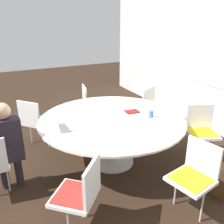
{
  "coord_description": "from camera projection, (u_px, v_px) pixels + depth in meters",
  "views": [
    {
      "loc": [
        3.05,
        -1.53,
        2.17
      ],
      "look_at": [
        0.0,
        0.0,
        0.84
      ],
      "focal_mm": 40.0,
      "sensor_mm": 36.0,
      "label": 1
    }
  ],
  "objects": [
    {
      "name": "chair_1",
      "position": [
        81.0,
        191.0,
        2.5
      ],
      "size": [
        0.61,
        0.61,
        0.87
      ],
      "rotation": [
        0.0,
        0.0,
        8.69
      ],
      "color": "white",
      "rests_on": "ground_plane"
    },
    {
      "name": "conference_table",
      "position": [
        112.0,
        124.0,
        3.73
      ],
      "size": [
        2.15,
        2.15,
        0.74
      ],
      "color": "#B7B7BC",
      "rests_on": "ground_plane"
    },
    {
      "name": "chair_4",
      "position": [
        154.0,
        106.0,
        4.84
      ],
      "size": [
        0.57,
        0.58,
        0.87
      ],
      "rotation": [
        0.0,
        0.0,
        11.43
      ],
      "color": "white",
      "rests_on": "ground_plane"
    },
    {
      "name": "coffee_cup",
      "position": [
        151.0,
        114.0,
        3.72
      ],
      "size": [
        0.07,
        0.07,
        0.1
      ],
      "color": "#33669E",
      "rests_on": "conference_table"
    },
    {
      "name": "spiral_notebook",
      "position": [
        132.0,
        112.0,
        3.92
      ],
      "size": [
        0.17,
        0.22,
        0.02
      ],
      "color": "maroon",
      "rests_on": "conference_table"
    },
    {
      "name": "laptop",
      "position": [
        61.0,
        125.0,
        3.33
      ],
      "size": [
        0.32,
        0.26,
        0.21
      ],
      "rotation": [
        0.0,
        0.0,
        3.16
      ],
      "color": "silver",
      "rests_on": "conference_table"
    },
    {
      "name": "person_0",
      "position": [
        7.0,
        141.0,
        3.08
      ],
      "size": [
        0.27,
        0.36,
        1.22
      ],
      "rotation": [
        0.0,
        0.0,
        7.88
      ],
      "color": "#231E28",
      "rests_on": "ground_plane"
    },
    {
      "name": "handbag",
      "position": [
        218.0,
        184.0,
        3.21
      ],
      "size": [
        0.36,
        0.16,
        0.28
      ],
      "color": "#513319",
      "rests_on": "ground_plane"
    },
    {
      "name": "chair_6",
      "position": [
        35.0,
        119.0,
        4.23
      ],
      "size": [
        0.61,
        0.6,
        0.87
      ],
      "rotation": [
        0.0,
        0.0,
        13.26
      ],
      "color": "white",
      "rests_on": "ground_plane"
    },
    {
      "name": "chair_5",
      "position": [
        91.0,
        103.0,
        5.02
      ],
      "size": [
        0.52,
        0.5,
        0.87
      ],
      "rotation": [
        0.0,
        0.0,
        12.36
      ],
      "color": "white",
      "rests_on": "ground_plane"
    },
    {
      "name": "chair_2",
      "position": [
        195.0,
        173.0,
        2.79
      ],
      "size": [
        0.52,
        0.5,
        0.87
      ],
      "rotation": [
        0.0,
        0.0,
        9.63
      ],
      "color": "white",
      "rests_on": "ground_plane"
    },
    {
      "name": "ground_plane",
      "position": [
        112.0,
        161.0,
        3.96
      ],
      "size": [
        16.0,
        16.0,
        0.0
      ],
      "primitive_type": "plane",
      "color": "black"
    },
    {
      "name": "chair_3",
      "position": [
        201.0,
        128.0,
        3.9
      ],
      "size": [
        0.56,
        0.57,
        0.87
      ],
      "rotation": [
        0.0,
        0.0,
        10.58
      ],
      "color": "white",
      "rests_on": "ground_plane"
    }
  ]
}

